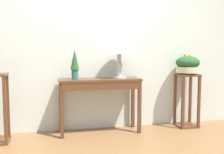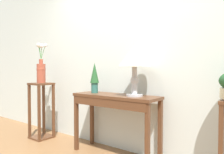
# 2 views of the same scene
# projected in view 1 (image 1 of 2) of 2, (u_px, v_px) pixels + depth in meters

# --- Properties ---
(back_wall_with_art) EXTENTS (9.00, 0.10, 2.80)m
(back_wall_with_art) POSITION_uv_depth(u_px,v_px,m) (95.00, 34.00, 3.99)
(back_wall_with_art) COLOR silver
(back_wall_with_art) RESTS_ON ground
(console_table) EXTENTS (1.13, 0.37, 0.77)m
(console_table) POSITION_uv_depth(u_px,v_px,m) (100.00, 88.00, 3.78)
(console_table) COLOR #56331E
(console_table) RESTS_ON ground
(table_lamp) EXTENTS (0.38, 0.38, 0.59)m
(table_lamp) POSITION_uv_depth(u_px,v_px,m) (119.00, 47.00, 3.81)
(table_lamp) COLOR #B7B7BC
(table_lamp) RESTS_ON console_table
(potted_plant_on_console) EXTENTS (0.12, 0.12, 0.40)m
(potted_plant_on_console) POSITION_uv_depth(u_px,v_px,m) (75.00, 63.00, 3.69)
(potted_plant_on_console) COLOR #2D665B
(potted_plant_on_console) RESTS_ON console_table
(pedestal_stand_right) EXTENTS (0.30, 0.30, 0.81)m
(pedestal_stand_right) POSITION_uv_depth(u_px,v_px,m) (187.00, 100.00, 4.14)
(pedestal_stand_right) COLOR #56331E
(pedestal_stand_right) RESTS_ON ground
(planter_bowl_wide_right) EXTENTS (0.35, 0.35, 0.31)m
(planter_bowl_wide_right) POSITION_uv_depth(u_px,v_px,m) (188.00, 65.00, 4.09)
(planter_bowl_wide_right) COLOR beige
(planter_bowl_wide_right) RESTS_ON pedestal_stand_right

